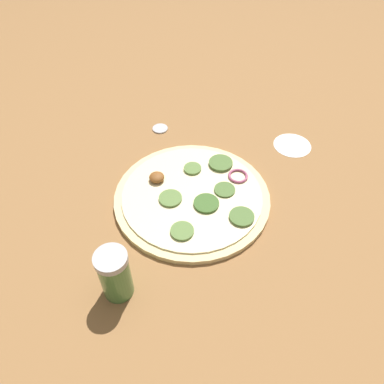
# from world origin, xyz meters

# --- Properties ---
(ground_plane) EXTENTS (3.00, 3.00, 0.00)m
(ground_plane) POSITION_xyz_m (0.00, 0.00, 0.00)
(ground_plane) COLOR olive
(pizza) EXTENTS (0.32, 0.32, 0.03)m
(pizza) POSITION_xyz_m (-0.00, -0.00, 0.01)
(pizza) COLOR beige
(pizza) RESTS_ON ground_plane
(spice_jar) EXTENTS (0.05, 0.05, 0.10)m
(spice_jar) POSITION_xyz_m (-0.06, 0.23, 0.05)
(spice_jar) COLOR #4C7F42
(spice_jar) RESTS_ON ground_plane
(loose_cap) EXTENTS (0.04, 0.04, 0.01)m
(loose_cap) POSITION_xyz_m (0.22, -0.11, 0.00)
(loose_cap) COLOR #B2B2B7
(loose_cap) RESTS_ON ground_plane
(flour_patch) EXTENTS (0.09, 0.09, 0.00)m
(flour_patch) POSITION_xyz_m (-0.05, -0.29, 0.00)
(flour_patch) COLOR white
(flour_patch) RESTS_ON ground_plane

